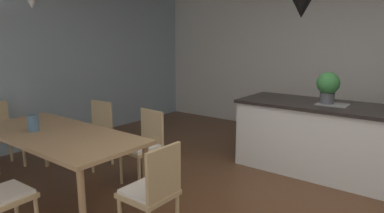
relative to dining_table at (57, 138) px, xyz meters
The scene contains 11 objects.
wall_back_kitchen 4.78m from the dining_table, 62.70° to the left, with size 10.00×0.12×2.70m, color white.
window_wall_left_glazing 2.22m from the dining_table, 153.46° to the left, with size 0.06×8.40×2.70m, color #9EB7C6.
dining_table is the anchor object (origin of this frame).
chair_far_right 0.96m from the dining_table, 60.16° to the left, with size 0.43×0.43×0.87m.
chair_window_end 1.41m from the dining_table, behind, with size 0.42×0.42×0.87m.
chair_kitchen_end 1.41m from the dining_table, ahead, with size 0.40×0.40×0.87m.
chair_far_left 0.96m from the dining_table, 119.85° to the left, with size 0.43×0.43×0.87m.
kitchen_island 3.22m from the dining_table, 49.10° to the left, with size 2.23×0.89×0.91m.
pendant_over_island_main 3.27m from the dining_table, 55.48° to the left, with size 0.26×0.26×0.74m.
potted_plant_on_island 3.22m from the dining_table, 49.68° to the left, with size 0.27×0.27×0.40m.
vase_on_dining_table 0.31m from the dining_table, 153.62° to the right, with size 0.11×0.11×0.17m.
Camera 1 is at (1.01, -2.74, 1.68)m, focal length 30.82 mm.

